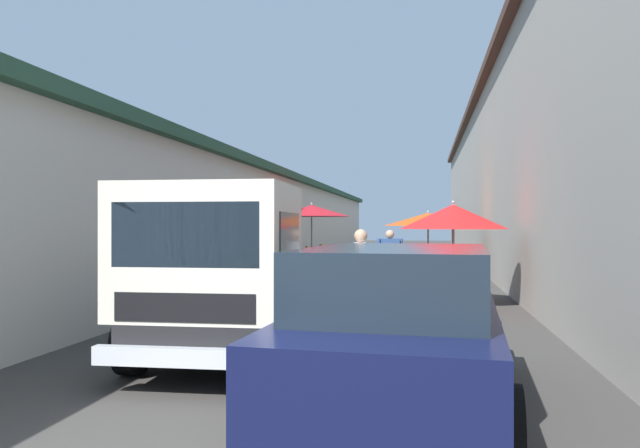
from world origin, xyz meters
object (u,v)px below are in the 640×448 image
fruit_stall_near_right (454,227)px  delivery_truck (228,276)px  hatchback_car (398,326)px  vendor_by_crates (390,258)px  fruit_stall_near_left (428,224)px  fruit_stall_mid_lane (312,219)px  vendor_in_shade (361,271)px  plastic_stool (466,285)px

fruit_stall_near_right → delivery_truck: bearing=151.4°
hatchback_car → vendor_by_crates: vendor_by_crates is taller
fruit_stall_near_left → fruit_stall_mid_lane: fruit_stall_mid_lane is taller
vendor_by_crates → fruit_stall_near_right: bearing=-146.2°
hatchback_car → fruit_stall_near_right: bearing=-6.9°
delivery_truck → vendor_by_crates: (7.37, -1.50, -0.17)m
delivery_truck → vendor_in_shade: (2.70, -1.30, -0.14)m
fruit_stall_near_left → delivery_truck: (-12.59, 2.43, -0.62)m
fruit_stall_near_right → hatchback_car: fruit_stall_near_right is taller
fruit_stall_mid_lane → fruit_stall_near_left: bearing=-92.5°
fruit_stall_mid_lane → vendor_in_shade: 10.45m
hatchback_car → vendor_by_crates: bearing=3.7°
vendor_in_shade → hatchback_car: bearing=-169.3°
fruit_stall_mid_lane → hatchback_car: (-14.13, -3.48, -1.10)m
hatchback_car → plastic_stool: hatchback_car is taller
vendor_in_shade → fruit_stall_near_left: bearing=-6.5°
fruit_stall_near_left → vendor_by_crates: (-5.21, 0.93, -0.79)m
hatchback_car → vendor_by_crates: 8.77m
plastic_stool → delivery_truck: bearing=153.7°
hatchback_car → fruit_stall_mid_lane: bearing=13.8°
fruit_stall_near_left → vendor_in_shade: 9.98m
hatchback_car → vendor_by_crates: size_ratio=2.64×
delivery_truck → vendor_in_shade: 3.01m
fruit_stall_mid_lane → vendor_in_shade: (-10.05, -2.70, -0.94)m
hatchback_car → plastic_stool: size_ratio=9.24×
fruit_stall_mid_lane → delivery_truck: fruit_stall_mid_lane is taller
fruit_stall_mid_lane → plastic_stool: (-6.29, -4.60, -1.51)m
delivery_truck → vendor_in_shade: size_ratio=3.16×
fruit_stall_near_left → delivery_truck: fruit_stall_near_left is taller
fruit_stall_near_right → plastic_stool: (1.16, -0.31, -1.27)m
vendor_by_crates → plastic_stool: 1.99m
fruit_stall_near_right → vendor_by_crates: 2.59m
fruit_stall_near_right → hatchback_car: (-6.69, 0.81, -0.86)m
fruit_stall_mid_lane → hatchback_car: bearing=-166.2°
hatchback_car → plastic_stool: 7.94m
fruit_stall_near_right → hatchback_car: bearing=173.1°
fruit_stall_mid_lane → plastic_stool: 7.94m
fruit_stall_near_right → vendor_in_shade: bearing=148.6°
delivery_truck → vendor_in_shade: delivery_truck is taller
fruit_stall_mid_lane → fruit_stall_near_right: bearing=-150.1°
fruit_stall_near_left → vendor_by_crates: size_ratio=1.87×
hatchback_car → vendor_in_shade: size_ratio=2.55×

